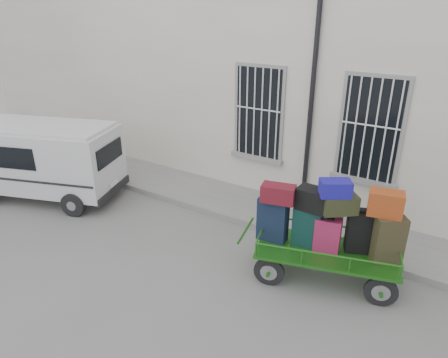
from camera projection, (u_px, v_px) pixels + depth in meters
ground at (204, 252)px, 8.25m from camera, size 80.00×80.00×0.00m
building at (314, 71)px, 11.29m from camera, size 24.00×5.15×6.00m
sidewalk at (255, 208)px, 9.92m from camera, size 24.00×1.70×0.15m
luggage_cart at (328, 229)px, 7.03m from camera, size 2.95×1.76×2.03m
van at (42, 157)px, 10.23m from camera, size 4.22×2.86×1.98m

